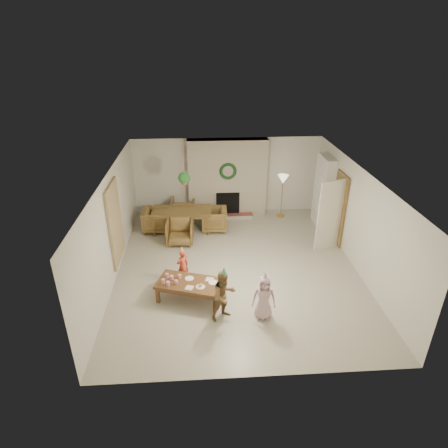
{
  "coord_description": "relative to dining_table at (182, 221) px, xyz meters",
  "views": [
    {
      "loc": [
        -0.86,
        -8.17,
        5.31
      ],
      "look_at": [
        -0.3,
        0.4,
        1.05
      ],
      "focal_mm": 30.34,
      "sensor_mm": 36.0,
      "label": 1
    }
  ],
  "objects": [
    {
      "name": "fireplace_hearth",
      "position": [
        1.46,
        0.76,
        -0.25
      ],
      "size": [
        1.6,
        0.3,
        0.12
      ],
      "primitive_type": "cube",
      "color": "maroon",
      "rests_on": "floor"
    },
    {
      "name": "party_hat_plaid",
      "position": [
        1.01,
        -4.09,
        0.84
      ],
      "size": [
        0.15,
        0.15,
        0.18
      ],
      "primitive_type": "cone",
      "rotation": [
        0.0,
        0.0,
        0.17
      ],
      "color": "#45A159",
      "rests_on": "child_plaid"
    },
    {
      "name": "dining_table",
      "position": [
        0.0,
        0.0,
        0.0
      ],
      "size": [
        1.82,
        1.06,
        0.63
      ],
      "primitive_type": "imported",
      "rotation": [
        0.0,
        0.0,
        -0.04
      ],
      "color": "brown",
      "rests_on": "floor"
    },
    {
      "name": "bookshelf_carcass",
      "position": [
        4.3,
        0.11,
        0.79
      ],
      "size": [
        0.3,
        1.0,
        2.2
      ],
      "primitive_type": "cube",
      "color": "white",
      "rests_on": "floor"
    },
    {
      "name": "ceiling",
      "position": [
        1.46,
        -2.19,
        2.19
      ],
      "size": [
        7.0,
        7.0,
        0.0
      ],
      "primitive_type": "plane",
      "rotation": [
        3.14,
        0.0,
        0.0
      ],
      "color": "white",
      "rests_on": "wall_back"
    },
    {
      "name": "cup_a",
      "position": [
        -0.28,
        -3.41,
        0.18
      ],
      "size": [
        0.1,
        0.1,
        0.1
      ],
      "primitive_type": "cylinder",
      "rotation": [
        0.0,
        0.0,
        -0.31
      ],
      "color": "white",
      "rests_on": "coffee_table_top"
    },
    {
      "name": "bookshelf_shelf_c",
      "position": [
        4.28,
        0.11,
        0.94
      ],
      "size": [
        0.3,
        0.92,
        0.03
      ],
      "primitive_type": "cube",
      "color": "white",
      "rests_on": "bookshelf_carcass"
    },
    {
      "name": "cup_e",
      "position": [
        0.0,
        -3.46,
        0.18
      ],
      "size": [
        0.1,
        0.1,
        0.1
      ],
      "primitive_type": "cylinder",
      "rotation": [
        0.0,
        0.0,
        -0.31
      ],
      "color": "white",
      "rests_on": "coffee_table_top"
    },
    {
      "name": "floor_lamp_shade",
      "position": [
        3.2,
        0.81,
        0.96
      ],
      "size": [
        0.34,
        0.34,
        0.28
      ],
      "primitive_type": "cone",
      "rotation": [
        3.14,
        0.0,
        0.0
      ],
      "color": "beige",
      "rests_on": "floor_lamp_post"
    },
    {
      "name": "cup_c",
      "position": [
        -0.17,
        -3.5,
        0.18
      ],
      "size": [
        0.1,
        0.1,
        0.1
      ],
      "primitive_type": "cylinder",
      "rotation": [
        0.0,
        0.0,
        -0.31
      ],
      "color": "white",
      "rests_on": "coffee_table_top"
    },
    {
      "name": "door_frame",
      "position": [
        4.42,
        -0.99,
        0.71
      ],
      "size": [
        0.05,
        0.86,
        2.04
      ],
      "primitive_type": "cube",
      "color": "brown",
      "rests_on": "floor"
    },
    {
      "name": "plate_a",
      "position": [
        0.29,
        -3.27,
        0.14
      ],
      "size": [
        0.25,
        0.25,
        0.01
      ],
      "primitive_type": "cylinder",
      "rotation": [
        0.0,
        0.0,
        -0.31
      ],
      "color": "white",
      "rests_on": "coffee_table_top"
    },
    {
      "name": "cup_b",
      "position": [
        -0.21,
        -3.2,
        0.18
      ],
      "size": [
        0.1,
        0.1,
        0.1
      ],
      "primitive_type": "cylinder",
      "rotation": [
        0.0,
        0.0,
        -0.31
      ],
      "color": "white",
      "rests_on": "coffee_table_top"
    },
    {
      "name": "door_leaf",
      "position": [
        4.04,
        -1.37,
        0.69
      ],
      "size": [
        0.77,
        0.32,
        2.0
      ],
      "primitive_type": "cube",
      "rotation": [
        0.0,
        0.0,
        -1.22
      ],
      "color": "beige",
      "rests_on": "floor"
    },
    {
      "name": "dining_chair_right",
      "position": [
        0.98,
        -0.04,
        0.03
      ],
      "size": [
        0.79,
        0.77,
        0.69
      ],
      "primitive_type": "imported",
      "rotation": [
        0.0,
        0.0,
        -1.61
      ],
      "color": "brown",
      "rests_on": "floor"
    },
    {
      "name": "curtain_panel",
      "position": [
        -1.5,
        -1.99,
        0.94
      ],
      "size": [
        0.06,
        1.2,
        2.0
      ],
      "primitive_type": "cube",
      "color": "#BDB185",
      "rests_on": "wall_left"
    },
    {
      "name": "wall_left",
      "position": [
        -1.54,
        -2.19,
        0.94
      ],
      "size": [
        0.0,
        7.0,
        7.0
      ],
      "primitive_type": "plane",
      "rotation": [
        1.57,
        0.0,
        1.57
      ],
      "color": "silver",
      "rests_on": "floor"
    },
    {
      "name": "coffee_leg_bl",
      "position": [
        -0.24,
        -2.94,
        -0.12
      ],
      "size": [
        0.1,
        0.1,
        0.38
      ],
      "primitive_type": "cube",
      "rotation": [
        0.0,
        0.0,
        -0.31
      ],
      "color": "brown",
      "rests_on": "floor"
    },
    {
      "name": "coffee_leg_fl",
      "position": [
        -0.42,
        -3.5,
        -0.12
      ],
      "size": [
        0.1,
        0.1,
        0.38
      ],
      "primitive_type": "cube",
      "rotation": [
        0.0,
        0.0,
        -0.31
      ],
      "color": "brown",
      "rests_on": "floor"
    },
    {
      "name": "napkin_right",
      "position": [
        0.73,
        -3.34,
        0.14
      ],
      "size": [
        0.21,
        0.21,
        0.01
      ],
      "primitive_type": "cube",
      "rotation": [
        0.0,
        0.0,
        -0.31
      ],
      "color": "beige",
      "rests_on": "coffee_table_top"
    },
    {
      "name": "hanging_plant_foliage",
      "position": [
        0.16,
        -0.69,
        1.61
      ],
      "size": [
        0.32,
        0.32,
        0.32
      ],
      "primitive_type": "sphere",
      "color": "#1A501E",
      "rests_on": "hanging_plant_pot"
    },
    {
      "name": "fireplace_firebox",
      "position": [
        1.46,
        0.93,
        0.14
      ],
      "size": [
        0.75,
        0.12,
        0.75
      ],
      "primitive_type": "cube",
      "color": "black",
      "rests_on": "floor"
    },
    {
      "name": "napkin_left",
      "position": [
        0.29,
        -3.63,
        0.14
      ],
      "size": [
        0.21,
        0.21,
        0.01
      ],
      "primitive_type": "cube",
      "rotation": [
        0.0,
        0.0,
        -0.31
      ],
      "color": "beige",
      "rests_on": "coffee_table_top"
    },
    {
      "name": "coffee_leg_br",
      "position": [
        1.02,
        -3.33,
        -0.12
      ],
      "size": [
        0.1,
        0.1,
        0.38
      ],
      "primitive_type": "cube",
      "rotation": [
        0.0,
        0.0,
        -0.31
      ],
      "color": "brown",
      "rests_on": "floor"
    },
    {
      "name": "dining_chair_near",
      "position": [
        -0.03,
        -0.78,
        0.03
      ],
      "size": [
        0.77,
        0.79,
        0.69
      ],
      "primitive_type": "imported",
      "rotation": [
        0.0,
        0.0,
        -0.04
      ],
      "color": "brown",
      "rests_on": "floor"
    },
    {
      "name": "cup_d",
      "position": [
        -0.1,
        -3.29,
        0.18
      ],
      "size": [
        0.1,
        0.1,
        0.1
      ],
      "primitive_type": "cylinder",
      "rotation": [
        0.0,
        0.0,
        -0.31
      ],
      "color": "white",
      "rests_on": "coffee_table_top"
    },
    {
      "name": "food_scoop",
      "position": [
        0.53,
        -3.61,
        0.18
      ],
      "size": [
        0.1,
        0.1,
        0.08
      ],
      "primitive_type": "sphere",
      "rotation": [
        0.0,
        0.0,
        -0.31
      ],
      "color": "tan",
      "rests_on": "plate_b"
    },
    {
      "name": "wall_back",
      "position": [
        1.46,
        1.31,
        0.94
      ],
      "size": [
        7.0,
        0.0,
        7.0
      ],
      "primitive_type": "plane",
      "rotation": [
        1.57,
        0.0,
        0.0
      ],
      "color": "silver",
      "rests_on": "floor"
    },
    {
      "name": "coffee_table_top",
      "position": [
        0.3,
        -3.42,
        0.1
      ],
      "size": [
        1.6,
        1.13,
        0.07
      ],
      "primitive_type": "cube",
      "rotation": [
        0.0,
        0.0,
        -0.31
      ],
      "color": "brown",
      "rests_on": "floor"
    },
    {
      "name": "bookshelf_shelf_b",
      "position": [
        4.28,
        0.11,
        0.54
      ],
      "size": [
        0.3,
        0.92,
        0.03
      ],
      "primitive_type": "cube",
      "color": "white",
      "rests_on": "bookshelf_carcass"
    },
    {
      "name": "bookshelf_shelf_d",
      "position": [
        4.28,
        0.11,
        1.34
      ],
      "size": [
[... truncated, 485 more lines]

